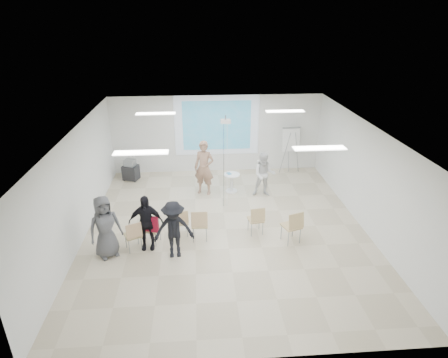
{
  "coord_description": "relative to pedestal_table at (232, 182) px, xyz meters",
  "views": [
    {
      "loc": [
        -0.75,
        -9.35,
        5.77
      ],
      "look_at": [
        0.0,
        0.8,
        1.25
      ],
      "focal_mm": 30.0,
      "sensor_mm": 36.0,
      "label": 1
    }
  ],
  "objects": [
    {
      "name": "controller_left",
      "position": [
        -0.77,
        0.21,
        1.03
      ],
      "size": [
        0.09,
        0.14,
        0.04
      ],
      "primitive_type": "cube",
      "rotation": [
        0.0,
        0.0,
        -0.34
      ],
      "color": "silver",
      "rests_on": "player_left"
    },
    {
      "name": "chair_center",
      "position": [
        -1.16,
        -3.02,
        0.18
      ],
      "size": [
        0.45,
        0.49,
        0.95
      ],
      "rotation": [
        0.0,
        0.0,
        -0.02
      ],
      "color": "tan",
      "rests_on": "floor"
    },
    {
      "name": "fluor_panel_sw",
      "position": [
        -2.39,
        -4.0,
        2.59
      ],
      "size": [
        1.2,
        0.3,
        0.02
      ],
      "primitive_type": "cube",
      "color": "white",
      "rests_on": "ceiling"
    },
    {
      "name": "fluor_panel_nw",
      "position": [
        -2.39,
        -0.5,
        2.59
      ],
      "size": [
        1.2,
        0.3,
        0.02
      ],
      "primitive_type": "cube",
      "color": "white",
      "rests_on": "ceiling"
    },
    {
      "name": "av_cart",
      "position": [
        -3.67,
        1.3,
        -0.01
      ],
      "size": [
        0.65,
        0.58,
        0.81
      ],
      "rotation": [
        0.0,
        0.0,
        -0.33
      ],
      "color": "black",
      "rests_on": "floor"
    },
    {
      "name": "flipchart_easel",
      "position": [
        2.42,
        1.58,
        0.97
      ],
      "size": [
        0.79,
        0.6,
        1.84
      ],
      "rotation": [
        0.0,
        0.0,
        0.05
      ],
      "color": "gray",
      "rests_on": "floor"
    },
    {
      "name": "laptop",
      "position": [
        -1.68,
        -2.68,
        0.07
      ],
      "size": [
        0.34,
        0.27,
        0.02
      ],
      "primitive_type": "imported",
      "rotation": [
        0.0,
        0.0,
        3.3
      ],
      "color": "black",
      "rests_on": "chair_left_inner"
    },
    {
      "name": "wall_right",
      "position": [
        3.66,
        -2.5,
        1.12
      ],
      "size": [
        0.1,
        9.0,
        3.0
      ],
      "primitive_type": "cube",
      "color": "silver",
      "rests_on": "floor"
    },
    {
      "name": "chair_left_mid",
      "position": [
        -2.47,
        -3.11,
        0.11
      ],
      "size": [
        0.5,
        0.52,
        0.84
      ],
      "rotation": [
        0.0,
        0.0,
        -0.32
      ],
      "color": "tan",
      "rests_on": "floor"
    },
    {
      "name": "audience_mid",
      "position": [
        -1.81,
        -3.69,
        0.5
      ],
      "size": [
        1.19,
        0.71,
        1.77
      ],
      "primitive_type": "imported",
      "rotation": [
        0.0,
        0.0,
        0.08
      ],
      "color": "black",
      "rests_on": "floor"
    },
    {
      "name": "chair_far_left",
      "position": [
        -2.88,
        -3.39,
        0.13
      ],
      "size": [
        0.55,
        0.56,
        0.87
      ],
      "rotation": [
        0.0,
        0.0,
        0.41
      ],
      "color": "tan",
      "rests_on": "floor"
    },
    {
      "name": "projection_halo",
      "position": [
        -0.39,
        1.99,
        1.47
      ],
      "size": [
        3.2,
        0.01,
        2.3
      ],
      "primitive_type": "cube",
      "color": "silver",
      "rests_on": "wall_back"
    },
    {
      "name": "chair_right_inner",
      "position": [
        0.44,
        -2.83,
        0.13
      ],
      "size": [
        0.47,
        0.5,
        0.88
      ],
      "rotation": [
        0.0,
        0.0,
        0.15
      ],
      "color": "tan",
      "rests_on": "floor"
    },
    {
      "name": "chair_right_far",
      "position": [
        1.35,
        -3.34,
        0.19
      ],
      "size": [
        0.59,
        0.61,
        0.97
      ],
      "rotation": [
        0.0,
        0.0,
        0.32
      ],
      "color": "tan",
      "rests_on": "floor"
    },
    {
      "name": "controller_right",
      "position": [
        0.89,
        -0.12,
        0.78
      ],
      "size": [
        0.06,
        0.13,
        0.04
      ],
      "primitive_type": "cube",
      "rotation": [
        0.0,
        0.0,
        -0.12
      ],
      "color": "white",
      "rests_on": "player_right"
    },
    {
      "name": "audience_left",
      "position": [
        -2.55,
        -3.26,
        0.5
      ],
      "size": [
        1.04,
        0.64,
        1.77
      ],
      "primitive_type": "imported",
      "rotation": [
        0.0,
        0.0,
        -0.02
      ],
      "color": "black",
      "rests_on": "floor"
    },
    {
      "name": "ceiling_projector",
      "position": [
        -0.29,
        -1.01,
        2.3
      ],
      "size": [
        0.3,
        0.25,
        3.0
      ],
      "color": "white",
      "rests_on": "ceiling"
    },
    {
      "name": "player_left",
      "position": [
        -0.95,
        -0.04,
        0.69
      ],
      "size": [
        0.91,
        0.76,
        2.14
      ],
      "primitive_type": "imported",
      "rotation": [
        0.0,
        0.0,
        -0.34
      ],
      "color": "#A17963",
      "rests_on": "floor"
    },
    {
      "name": "player_right",
      "position": [
        1.07,
        -0.37,
        0.48
      ],
      "size": [
        0.9,
        0.76,
        1.73
      ],
      "primitive_type": "imported",
      "rotation": [
        0.0,
        0.0,
        -0.12
      ],
      "color": "white",
      "rests_on": "floor"
    },
    {
      "name": "fluor_panel_ne",
      "position": [
        1.61,
        -0.5,
        2.59
      ],
      "size": [
        1.2,
        0.3,
        0.02
      ],
      "primitive_type": "cube",
      "color": "white",
      "rests_on": "ceiling"
    },
    {
      "name": "ceiling",
      "position": [
        -0.39,
        -2.5,
        2.67
      ],
      "size": [
        8.0,
        9.0,
        0.1
      ],
      "primitive_type": "cube",
      "color": "white",
      "rests_on": "wall_back"
    },
    {
      "name": "chair_left_inner",
      "position": [
        -1.67,
        -2.78,
        0.11
      ],
      "size": [
        0.45,
        0.48,
        0.84
      ],
      "rotation": [
        0.0,
        0.0,
        0.16
      ],
      "color": "tan",
      "rests_on": "floor"
    },
    {
      "name": "wall_left",
      "position": [
        -4.44,
        -2.5,
        1.12
      ],
      "size": [
        0.1,
        9.0,
        3.0
      ],
      "primitive_type": "cube",
      "color": "silver",
      "rests_on": "floor"
    },
    {
      "name": "wall_back",
      "position": [
        -0.39,
        2.05,
        1.12
      ],
      "size": [
        8.0,
        0.1,
        3.0
      ],
      "primitive_type": "cube",
      "color": "silver",
      "rests_on": "floor"
    },
    {
      "name": "projection_image",
      "position": [
        -0.39,
        1.97,
        1.47
      ],
      "size": [
        2.6,
        0.01,
        1.9
      ],
      "primitive_type": "cube",
      "color": "teal",
      "rests_on": "wall_back"
    },
    {
      "name": "pedestal_table",
      "position": [
        0.0,
        0.0,
        0.0
      ],
      "size": [
        0.73,
        0.73,
        0.69
      ],
      "rotation": [
        0.0,
        0.0,
        0.38
      ],
      "color": "white",
      "rests_on": "floor"
    },
    {
      "name": "fluor_panel_se",
      "position": [
        1.61,
        -4.0,
        2.59
      ],
      "size": [
        1.2,
        0.3,
        0.02
      ],
      "primitive_type": "cube",
      "color": "white",
      "rests_on": "ceiling"
    },
    {
      "name": "audience_outer",
      "position": [
        -3.54,
        -3.53,
        0.56
      ],
      "size": [
        1.1,
        1.0,
        1.89
      ],
      "primitive_type": "imported",
      "rotation": [
        0.0,
        0.0,
        0.55
      ],
      "color": "#55565A",
      "rests_on": "floor"
    },
    {
      "name": "floor",
      "position": [
        -0.39,
        -2.5,
        -0.43
      ],
      "size": [
        8.0,
        9.0,
        0.1
      ],
      "primitive_type": "cube",
      "color": "beige",
      "rests_on": "ground"
    },
    {
      "name": "red_jacket",
      "position": [
        -2.45,
        -3.26,
        0.34
      ],
      "size": [
        0.46,
        0.24,
        0.43
      ],
      "primitive_type": "cube",
      "rotation": [
        0.0,
        0.0,
        -0.32
      ],
      "color": "#A4142E",
      "rests_on": "chair_left_mid"
    }
  ]
}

